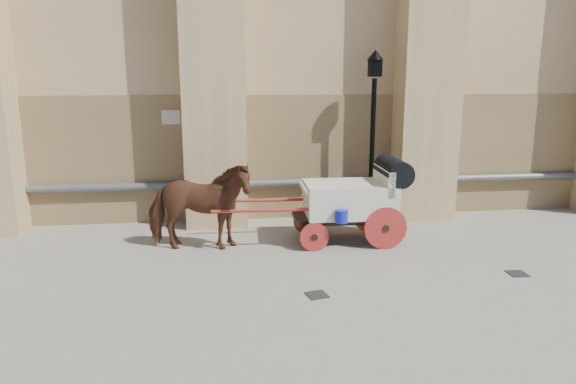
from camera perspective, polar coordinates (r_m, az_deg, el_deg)
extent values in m
plane|color=gray|center=(8.92, -1.36, -9.70)|extent=(90.00, 90.00, 0.00)
cube|color=olive|center=(12.83, 5.55, 4.04)|extent=(44.00, 0.35, 3.00)
cylinder|color=#59595B|center=(12.67, 5.77, 1.17)|extent=(42.00, 0.18, 0.18)
cube|color=beige|center=(12.27, -12.87, 8.11)|extent=(0.42, 0.04, 0.32)
imported|color=brown|center=(10.31, -9.88, -1.60)|extent=(2.21, 1.20, 1.78)
cube|color=black|center=(10.86, 6.26, -2.74)|extent=(2.15, 1.04, 0.12)
cube|color=beige|center=(10.79, 6.81, -0.75)|extent=(1.87, 1.27, 0.67)
cube|color=beige|center=(10.88, 10.59, 1.32)|extent=(0.19, 1.21, 0.53)
cube|color=beige|center=(10.60, 2.51, 0.42)|extent=(0.37, 1.07, 0.10)
cylinder|color=black|center=(10.90, 11.60, 2.33)|extent=(0.58, 1.22, 0.54)
cylinder|color=#AC2924|center=(10.50, 10.78, -3.97)|extent=(0.87, 0.09, 0.87)
cylinder|color=#AC2924|center=(11.61, 9.16, -2.32)|extent=(0.87, 0.09, 0.87)
cylinder|color=#AC2924|center=(10.24, 2.92, -5.02)|extent=(0.58, 0.08, 0.58)
cylinder|color=#AC2924|center=(11.38, 2.05, -3.23)|extent=(0.58, 0.08, 0.58)
cylinder|color=#AC2924|center=(10.17, -2.03, -2.04)|extent=(2.31, 0.15, 0.07)
cylinder|color=#AC2924|center=(11.01, -2.30, -0.92)|extent=(2.31, 0.15, 0.07)
cylinder|color=#1420C1|center=(10.14, 5.98, -2.71)|extent=(0.25, 0.25, 0.25)
cylinder|color=black|center=(12.15, 9.31, 4.36)|extent=(0.11, 0.11, 3.38)
cone|color=black|center=(12.45, 9.06, -2.58)|extent=(0.34, 0.34, 0.34)
cube|color=black|center=(12.04, 9.63, 13.46)|extent=(0.26, 0.26, 0.39)
cone|color=black|center=(12.05, 9.68, 14.80)|extent=(0.38, 0.38, 0.23)
cube|color=black|center=(8.32, 3.23, -11.35)|extent=(0.38, 0.38, 0.01)
cube|color=black|center=(10.00, 24.13, -8.28)|extent=(0.33, 0.33, 0.01)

